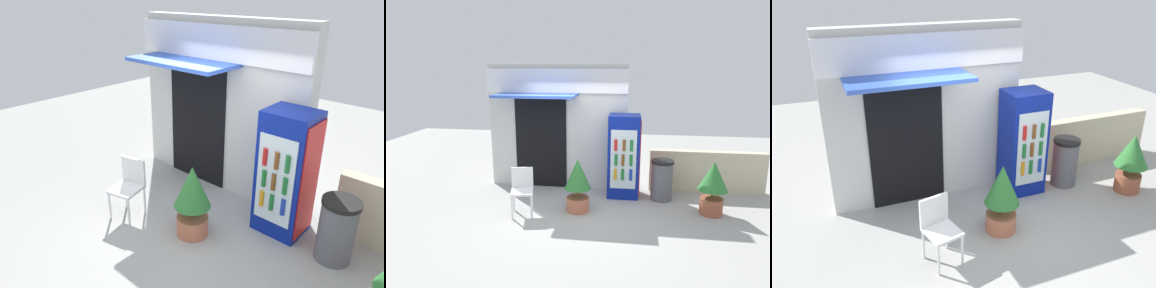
{
  "view_description": "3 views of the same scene",
  "coord_description": "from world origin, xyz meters",
  "views": [
    {
      "loc": [
        2.86,
        -3.03,
        3.26
      ],
      "look_at": [
        -0.35,
        0.54,
        1.16
      ],
      "focal_mm": 33.1,
      "sensor_mm": 36.0,
      "label": 1
    },
    {
      "loc": [
        1.0,
        -6.43,
        2.94
      ],
      "look_at": [
        0.01,
        0.44,
        1.3
      ],
      "focal_mm": 32.82,
      "sensor_mm": 36.0,
      "label": 2
    },
    {
      "loc": [
        -2.28,
        -4.24,
        3.58
      ],
      "look_at": [
        -0.38,
        0.52,
        1.32
      ],
      "focal_mm": 36.38,
      "sensor_mm": 36.0,
      "label": 3
    }
  ],
  "objects": [
    {
      "name": "potted_plant_curbside",
      "position": [
        2.67,
        0.31,
        0.62
      ],
      "size": [
        0.56,
        0.56,
        1.07
      ],
      "color": "#995138",
      "rests_on": "ground"
    },
    {
      "name": "potted_plant_near_shop",
      "position": [
        0.05,
        0.09,
        0.61
      ],
      "size": [
        0.52,
        0.52,
        1.08
      ],
      "color": "#BC6B4C",
      "rests_on": "ground"
    },
    {
      "name": "plastic_chair",
      "position": [
        -1.01,
        -0.17,
        0.54
      ],
      "size": [
        0.51,
        0.53,
        0.91
      ],
      "color": "white",
      "rests_on": "ground"
    },
    {
      "name": "drink_cooler",
      "position": [
        0.94,
        1.06,
        0.91
      ],
      "size": [
        0.69,
        0.65,
        1.83
      ],
      "color": "navy",
      "rests_on": "ground"
    },
    {
      "name": "ground",
      "position": [
        0.0,
        0.0,
        0.0
      ],
      "size": [
        16.0,
        16.0,
        0.0
      ],
      "primitive_type": "plane",
      "color": "#A3A39E"
    },
    {
      "name": "trash_bin",
      "position": [
        1.76,
        0.94,
        0.44
      ],
      "size": [
        0.48,
        0.48,
        0.88
      ],
      "color": "#595960",
      "rests_on": "ground"
    },
    {
      "name": "storefront_building",
      "position": [
        -0.65,
        1.53,
        1.51
      ],
      "size": [
        3.22,
        1.1,
        2.89
      ],
      "color": "silver",
      "rests_on": "ground"
    },
    {
      "name": "stone_boundary_wall",
      "position": [
        2.81,
        1.58,
        0.48
      ],
      "size": [
        2.57,
        0.22,
        0.96
      ],
      "primitive_type": "cube",
      "color": "beige",
      "rests_on": "ground"
    }
  ]
}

